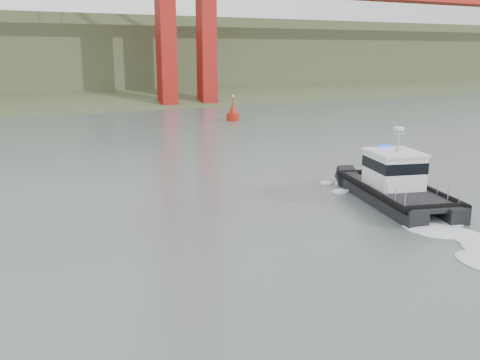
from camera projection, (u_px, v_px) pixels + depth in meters
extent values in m
plane|color=#4E5C58|center=(349.00, 261.00, 26.49)|extent=(400.00, 400.00, 0.00)
cube|color=#364729|center=(53.00, 104.00, 105.75)|extent=(500.00, 44.72, 16.25)
cube|color=#364729|center=(32.00, 69.00, 128.46)|extent=(500.00, 70.00, 18.00)
cube|color=#364729|center=(19.00, 48.00, 148.82)|extent=(500.00, 60.00, 16.00)
cube|color=black|center=(377.00, 198.00, 36.42)|extent=(4.28, 10.98, 1.21)
cube|color=black|center=(414.00, 195.00, 36.96)|extent=(4.28, 10.98, 1.21)
cube|color=black|center=(400.00, 192.00, 36.10)|extent=(6.47, 10.28, 0.25)
cube|color=white|center=(394.00, 170.00, 36.75)|extent=(3.89, 4.30, 2.31)
cube|color=black|center=(394.00, 164.00, 36.66)|extent=(3.96, 4.38, 0.75)
cube|color=white|center=(395.00, 152.00, 36.46)|extent=(4.14, 4.55, 0.16)
cylinder|color=#999AA1|center=(398.00, 141.00, 35.98)|extent=(0.16, 0.16, 1.81)
cylinder|color=white|center=(399.00, 129.00, 35.78)|extent=(0.70, 0.70, 0.18)
cylinder|color=#A51A0B|center=(233.00, 118.00, 79.90)|extent=(1.93, 1.93, 1.29)
cone|color=#A51A0B|center=(233.00, 109.00, 79.60)|extent=(1.50, 1.50, 1.93)
cylinder|color=#A51A0B|center=(233.00, 100.00, 79.30)|extent=(0.17, 0.17, 1.07)
sphere|color=#E5D87F|center=(233.00, 96.00, 79.15)|extent=(0.32, 0.32, 0.32)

